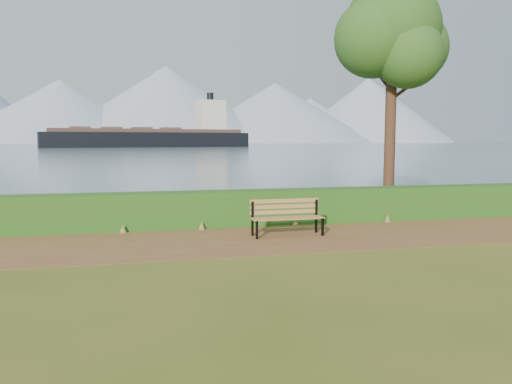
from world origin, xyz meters
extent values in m
plane|color=#435217|center=(0.00, 0.00, 0.00)|extent=(140.00, 140.00, 0.00)
cube|color=brown|center=(0.00, 0.30, 0.01)|extent=(40.00, 3.40, 0.01)
cube|color=#134413|center=(0.00, 2.60, 0.50)|extent=(32.00, 0.85, 1.00)
cube|color=slate|center=(0.00, 260.00, 0.01)|extent=(700.00, 510.00, 0.00)
cone|color=#8495B0|center=(-60.00, 395.00, 24.00)|extent=(160.00, 160.00, 48.00)
cone|color=#8495B0|center=(20.00, 405.00, 31.00)|extent=(190.00, 190.00, 62.00)
cone|color=#8495B0|center=(110.00, 400.00, 25.00)|extent=(170.00, 170.00, 50.00)
cone|color=#8495B0|center=(200.00, 410.00, 29.00)|extent=(150.00, 150.00, 58.00)
cone|color=#8495B0|center=(-10.00, 430.00, 17.50)|extent=(120.00, 120.00, 35.00)
cone|color=#8495B0|center=(150.00, 425.00, 20.00)|extent=(130.00, 130.00, 40.00)
cube|color=black|center=(0.07, 0.40, 0.23)|extent=(0.05, 0.06, 0.47)
cube|color=black|center=(0.06, 0.85, 0.45)|extent=(0.05, 0.06, 0.89)
cube|color=black|center=(0.06, 0.63, 0.44)|extent=(0.06, 0.54, 0.05)
cube|color=black|center=(1.81, 0.43, 0.23)|extent=(0.05, 0.06, 0.47)
cube|color=black|center=(1.80, 0.89, 0.45)|extent=(0.05, 0.06, 0.89)
cube|color=black|center=(1.81, 0.66, 0.44)|extent=(0.06, 0.54, 0.05)
cube|color=olive|center=(0.94, 0.45, 0.47)|extent=(1.87, 0.13, 0.04)
cube|color=olive|center=(0.94, 0.58, 0.47)|extent=(1.87, 0.13, 0.04)
cube|color=olive|center=(0.93, 0.71, 0.47)|extent=(1.87, 0.13, 0.04)
cube|color=olive|center=(0.93, 0.84, 0.47)|extent=(1.87, 0.13, 0.04)
cube|color=olive|center=(0.93, 0.90, 0.59)|extent=(1.87, 0.08, 0.11)
cube|color=olive|center=(0.93, 0.90, 0.74)|extent=(1.87, 0.08, 0.11)
cube|color=olive|center=(0.93, 0.90, 0.88)|extent=(1.87, 0.08, 0.11)
cylinder|color=#361F16|center=(5.73, 4.34, 3.38)|extent=(0.38, 0.38, 6.76)
sphere|color=#254F1A|center=(5.73, 4.34, 6.20)|extent=(3.19, 3.19, 3.19)
sphere|color=#254F1A|center=(6.59, 4.54, 5.64)|extent=(2.44, 2.44, 2.44)
sphere|color=#254F1A|center=(4.96, 4.22, 5.83)|extent=(2.63, 2.63, 2.63)
sphere|color=#254F1A|center=(5.95, 3.66, 5.26)|extent=(2.25, 2.25, 2.25)
sphere|color=#254F1A|center=(5.41, 4.93, 6.67)|extent=(2.07, 2.07, 2.07)
sphere|color=#254F1A|center=(5.83, 4.42, 7.14)|extent=(1.88, 1.88, 1.88)
cylinder|color=#361F16|center=(6.15, 4.34, 4.13)|extent=(0.99, 0.11, 0.74)
cylinder|color=#361F16|center=(5.35, 4.43, 4.60)|extent=(0.77, 0.36, 0.68)
cube|color=black|center=(0.49, 156.82, 1.44)|extent=(67.84, 24.54, 6.71)
cube|color=#453029|center=(0.49, 156.82, 5.38)|extent=(62.37, 22.37, 1.15)
cube|color=silver|center=(21.48, 161.37, 10.55)|extent=(10.11, 9.56, 10.55)
cylinder|color=black|center=(21.48, 161.37, 16.79)|extent=(2.30, 2.30, 3.36)
cube|color=brown|center=(-20.51, 152.26, 6.14)|extent=(6.97, 7.41, 0.77)
cube|color=brown|center=(-11.14, 154.30, 6.14)|extent=(6.97, 7.41, 0.77)
cube|color=brown|center=(-1.76, 156.33, 6.14)|extent=(6.97, 7.41, 0.77)
cube|color=brown|center=(7.61, 158.36, 6.14)|extent=(6.97, 7.41, 0.77)
camera|label=1|loc=(-2.73, -11.49, 2.47)|focal=35.00mm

